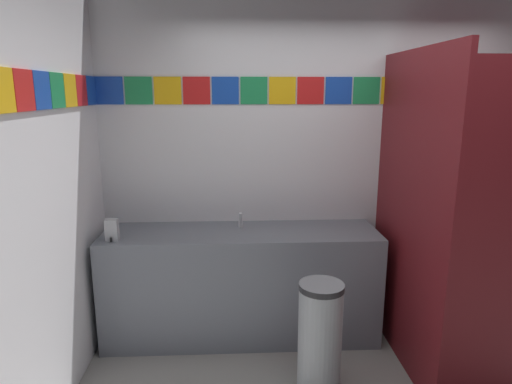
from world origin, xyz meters
name	(u,v)px	position (x,y,z in m)	size (l,w,h in m)	color
wall_back	(335,155)	(0.00, 1.47, 1.43)	(3.84, 0.09, 2.86)	silver
wall_side	(7,200)	(-1.96, 0.00, 1.43)	(0.09, 2.86, 2.86)	silver
vanity_counter	(241,283)	(-0.79, 1.14, 0.45)	(2.15, 0.57, 0.88)	slate
faucet_center	(241,222)	(-0.79, 1.23, 0.94)	(0.04, 0.10, 0.14)	silver
soap_dispenser	(112,230)	(-1.74, 0.98, 0.96)	(0.09, 0.09, 0.16)	#B7BABF
stall_divider	(450,223)	(0.56, 0.53, 1.12)	(0.92, 1.30, 2.23)	maroon
toilet	(455,298)	(0.95, 1.08, 0.30)	(0.39, 0.49, 0.74)	white
trash_bin	(320,336)	(-0.28, 0.46, 0.37)	(0.30, 0.30, 0.74)	#999EA3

